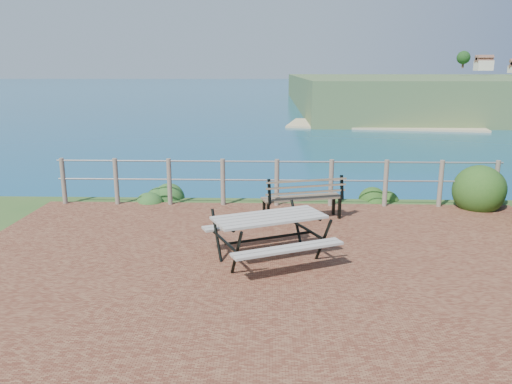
{
  "coord_description": "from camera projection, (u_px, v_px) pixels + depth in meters",
  "views": [
    {
      "loc": [
        -0.12,
        -7.0,
        2.86
      ],
      "look_at": [
        -0.39,
        1.55,
        0.75
      ],
      "focal_mm": 35.0,
      "sensor_mm": 36.0,
      "label": 1
    }
  ],
  "objects": [
    {
      "name": "safety_railing",
      "position": [
        277.0,
        180.0,
        10.59
      ],
      "size": [
        9.4,
        0.1,
        1.0
      ],
      "color": "#6B5B4C",
      "rests_on": "ground"
    },
    {
      "name": "ground",
      "position": [
        279.0,
        265.0,
        7.48
      ],
      "size": [
        10.0,
        7.0,
        0.12
      ],
      "primitive_type": "cube",
      "color": "brown",
      "rests_on": "ground"
    },
    {
      "name": "ocean",
      "position": [
        272.0,
        77.0,
        201.57
      ],
      "size": [
        1200.0,
        1200.0,
        0.0
      ],
      "primitive_type": "plane",
      "color": "#157482",
      "rests_on": "ground"
    },
    {
      "name": "park_bench",
      "position": [
        302.0,
        191.0,
        9.59
      ],
      "size": [
        1.61,
        0.81,
        0.88
      ],
      "rotation": [
        0.0,
        0.0,
        0.28
      ],
      "color": "brown",
      "rests_on": "ground"
    },
    {
      "name": "picnic_table",
      "position": [
        269.0,
        233.0,
        7.53
      ],
      "size": [
        1.8,
        1.33,
        0.7
      ],
      "rotation": [
        0.0,
        0.0,
        0.43
      ],
      "color": "gray",
      "rests_on": "ground"
    },
    {
      "name": "shrub_lip_west",
      "position": [
        157.0,
        200.0,
        11.22
      ],
      "size": [
        0.78,
        0.78,
        0.53
      ],
      "primitive_type": "ellipsoid",
      "color": "#205623",
      "rests_on": "ground"
    },
    {
      "name": "shrub_lip_east",
      "position": [
        380.0,
        200.0,
        11.22
      ],
      "size": [
        0.67,
        0.67,
        0.37
      ],
      "primitive_type": "ellipsoid",
      "color": "#194415",
      "rests_on": "ground"
    },
    {
      "name": "shrub_right_edge",
      "position": [
        484.0,
        205.0,
        10.83
      ],
      "size": [
        1.14,
        1.14,
        1.63
      ],
      "primitive_type": "ellipsoid",
      "color": "#194415",
      "rests_on": "ground"
    }
  ]
}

